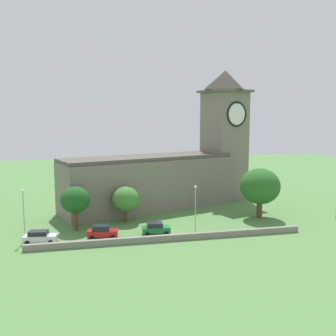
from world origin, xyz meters
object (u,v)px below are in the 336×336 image
car_red (102,232)px  car_white (40,237)px  streetlamp_west_end (23,207)px  streetlamp_west_mid (195,201)px  tree_riverside_east (260,186)px  tree_churchyard (125,199)px  car_green (156,228)px  church (176,165)px  tree_riverside_west (75,200)px

car_red → car_white: bearing=-178.6°
streetlamp_west_end → streetlamp_west_mid: bearing=-0.2°
car_white → streetlamp_west_mid: bearing=2.3°
streetlamp_west_end → tree_riverside_east: tree_riverside_east is taller
tree_riverside_east → tree_churchyard: bearing=173.9°
car_red → streetlamp_west_end: streetlamp_west_end is taller
car_green → streetlamp_west_mid: bearing=5.9°
church → car_white: church is taller
car_green → tree_churchyard: bearing=114.9°
streetlamp_west_mid → tree_riverside_east: bearing=19.6°
streetlamp_west_mid → church: bearing=85.4°
car_white → car_red: size_ratio=1.05×
car_red → streetlamp_west_end: size_ratio=0.61×
car_green → tree_riverside_west: (-11.83, 4.88, 3.95)m
car_red → tree_riverside_west: size_ratio=0.66×
church → car_green: 21.77m
tree_riverside_west → church: bearing=35.5°
car_red → tree_riverside_east: bearing=11.1°
tree_riverside_east → streetlamp_west_end: bearing=-173.1°
car_green → streetlamp_west_mid: (6.45, 0.66, 3.84)m
tree_riverside_east → tree_riverside_west: size_ratio=1.27×
car_white → streetlamp_west_end: 4.73m
car_white → tree_riverside_east: size_ratio=0.55×
church → streetlamp_west_end: bearing=-145.8°
church → tree_riverside_west: 24.46m
church → streetlamp_west_mid: size_ratio=5.71×
streetlamp_west_end → streetlamp_west_mid: size_ratio=1.06×
tree_churchyard → tree_riverside_west: tree_riverside_west is taller
car_green → tree_riverside_west: bearing=157.6°
tree_riverside_east → tree_riverside_west: tree_riverside_east is taller
car_green → tree_churchyard: tree_churchyard is taller
car_green → tree_riverside_east: 20.99m
streetlamp_west_end → church: bearing=34.2°
streetlamp_west_mid → tree_riverside_west: 18.76m
streetlamp_west_end → tree_riverside_west: size_ratio=1.09×
church → tree_riverside_west: bearing=-144.5°
car_white → tree_riverside_west: bearing=46.2°
car_red → tree_riverside_west: bearing=127.7°
church → streetlamp_west_end: 32.56m
streetlamp_west_end → tree_riverside_east: (38.61, 4.66, 0.66)m
church → tree_churchyard: 16.55m
car_red → streetlamp_west_end: 11.63m
car_green → streetlamp_west_end: (-18.89, 0.73, 4.09)m
car_white → car_red: bearing=1.4°
tree_riverside_west → streetlamp_west_mid: bearing=-13.0°
church → streetlamp_west_end: (-26.80, -18.21, -3.16)m
car_green → streetlamp_west_mid: size_ratio=0.60×
tree_riverside_west → streetlamp_west_end: bearing=-149.5°
streetlamp_west_end → tree_riverside_east: 38.89m
streetlamp_west_mid → tree_riverside_west: streetlamp_west_mid is taller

